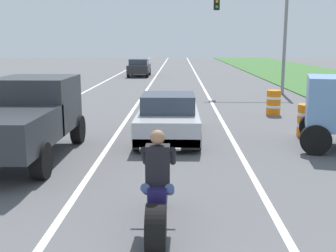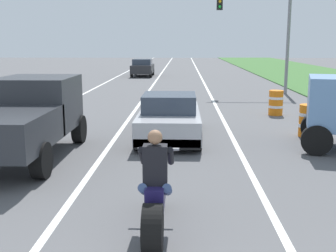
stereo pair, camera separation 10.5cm
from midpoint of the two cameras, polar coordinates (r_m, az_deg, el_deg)
name	(u,v)px [view 2 (the right image)]	position (r m, az deg, el deg)	size (l,w,h in m)	color
lane_stripe_left_solid	(79,96)	(23.48, -11.85, 3.93)	(0.14, 120.00, 0.01)	white
lane_stripe_right_solid	(211,97)	(22.85, 6.01, 3.91)	(0.14, 120.00, 0.01)	white
lane_stripe_centre_dashed	(145,97)	(22.89, -3.04, 3.97)	(0.14, 120.00, 0.01)	white
motorcycle_with_rider	(155,196)	(6.47, -1.24, -9.47)	(0.70, 2.21, 1.62)	black
sports_car_silver	(169,118)	(12.86, 0.43, 1.13)	(1.84, 4.30, 1.37)	#B7B7BC
pickup_truck_left_lane_dark_grey	(26,115)	(11.07, -18.31, 1.42)	(2.02, 4.80, 1.98)	#2D3035
traffic_light_mast_near	(265,22)	(24.70, 13.10, 13.47)	(4.34, 0.34, 6.00)	gray
construction_barrel_nearest	(308,121)	(13.80, 18.60, 0.71)	(0.58, 0.58, 1.00)	orange
construction_barrel_mid	(276,103)	(17.55, 14.52, 3.07)	(0.58, 0.58, 1.00)	orange
distant_car_far_ahead	(143,67)	(36.99, -3.36, 7.91)	(1.80, 4.00, 1.50)	#262628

